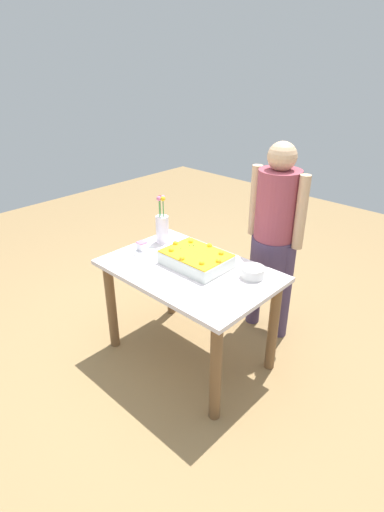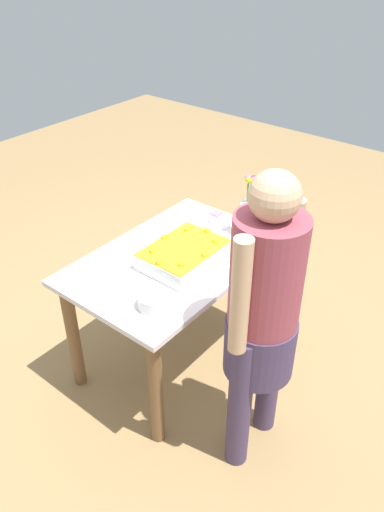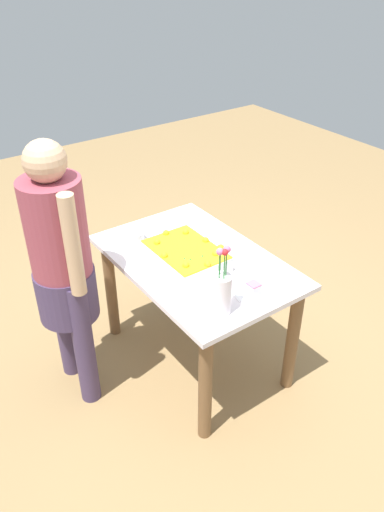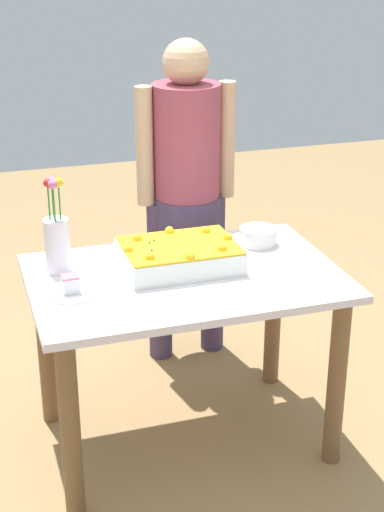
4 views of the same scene
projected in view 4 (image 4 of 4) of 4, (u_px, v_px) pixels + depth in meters
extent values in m
plane|color=olive|center=(186.00, 438.00, 3.19)|extent=(8.00, 8.00, 0.00)
cube|color=silver|center=(185.00, 278.00, 2.91)|extent=(1.15, 0.75, 0.03)
cylinder|color=brown|center=(70.00, 430.00, 2.65)|extent=(0.07, 0.07, 0.70)
cylinder|color=brown|center=(337.00, 382.00, 2.92)|extent=(0.07, 0.07, 0.70)
cylinder|color=brown|center=(46.00, 346.00, 3.18)|extent=(0.07, 0.07, 0.70)
cylinder|color=brown|center=(273.00, 312.00, 3.45)|extent=(0.07, 0.07, 0.70)
cube|color=white|center=(179.00, 257.00, 2.94)|extent=(0.43, 0.31, 0.08)
cube|color=yellow|center=(179.00, 246.00, 2.93)|extent=(0.42, 0.31, 0.01)
sphere|color=yellow|center=(228.00, 238.00, 2.98)|extent=(0.04, 0.04, 0.04)
sphere|color=yellow|center=(206.00, 231.00, 3.04)|extent=(0.04, 0.04, 0.04)
sphere|color=yellow|center=(169.00, 231.00, 3.04)|extent=(0.04, 0.04, 0.04)
sphere|color=yellow|center=(137.00, 239.00, 2.97)|extent=(0.04, 0.04, 0.04)
sphere|color=yellow|center=(128.00, 249.00, 2.87)|extent=(0.04, 0.04, 0.04)
sphere|color=yellow|center=(150.00, 257.00, 2.80)|extent=(0.04, 0.04, 0.04)
sphere|color=yellow|center=(190.00, 257.00, 2.81)|extent=(0.04, 0.04, 0.04)
sphere|color=yellow|center=(222.00, 248.00, 2.88)|extent=(0.04, 0.04, 0.04)
cone|color=#2D8438|center=(150.00, 243.00, 2.93)|extent=(0.02, 0.02, 0.02)
cone|color=#2D8438|center=(154.00, 241.00, 2.96)|extent=(0.02, 0.02, 0.02)
cone|color=#2D8438|center=(152.00, 250.00, 2.87)|extent=(0.02, 0.02, 0.02)
cylinder|color=white|center=(71.00, 293.00, 2.75)|extent=(0.18, 0.18, 0.01)
cube|color=white|center=(71.00, 285.00, 2.73)|extent=(0.06, 0.06, 0.06)
cube|color=pink|center=(70.00, 276.00, 2.72)|extent=(0.06, 0.06, 0.01)
cube|color=silver|center=(301.00, 277.00, 2.87)|extent=(0.05, 0.20, 0.00)
cylinder|color=white|center=(57.00, 246.00, 2.89)|extent=(0.10, 0.10, 0.20)
cylinder|color=#2D8438|center=(60.00, 201.00, 2.83)|extent=(0.01, 0.01, 0.14)
sphere|color=yellow|center=(58.00, 182.00, 2.80)|extent=(0.04, 0.04, 0.04)
cylinder|color=#2D8438|center=(53.00, 200.00, 2.84)|extent=(0.01, 0.01, 0.14)
sphere|color=pink|center=(52.00, 181.00, 2.81)|extent=(0.03, 0.03, 0.03)
cylinder|color=#2D8438|center=(49.00, 202.00, 2.82)|extent=(0.01, 0.01, 0.14)
sphere|color=red|center=(47.00, 183.00, 2.79)|extent=(0.03, 0.03, 0.03)
cylinder|color=#2D8438|center=(54.00, 203.00, 2.81)|extent=(0.01, 0.01, 0.14)
sphere|color=#D76898|center=(53.00, 184.00, 2.78)|extent=(0.04, 0.04, 0.04)
cylinder|color=silver|center=(258.00, 236.00, 3.16)|extent=(0.15, 0.15, 0.07)
cylinder|color=#443556|center=(160.00, 281.00, 3.65)|extent=(0.11, 0.11, 0.78)
cylinder|color=#443556|center=(213.00, 275.00, 3.72)|extent=(0.11, 0.11, 0.78)
cylinder|color=#443556|center=(186.00, 224.00, 3.58)|extent=(0.31, 0.31, 0.28)
cylinder|color=#953E4C|center=(186.00, 143.00, 3.43)|extent=(0.30, 0.30, 0.52)
sphere|color=tan|center=(186.00, 62.00, 3.30)|extent=(0.20, 0.20, 0.20)
cylinder|color=tan|center=(145.00, 147.00, 3.38)|extent=(0.08, 0.08, 0.52)
cylinder|color=tan|center=(226.00, 140.00, 3.49)|extent=(0.08, 0.08, 0.52)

